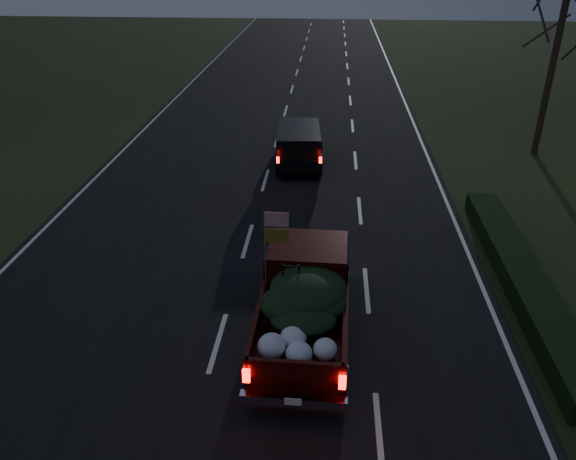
# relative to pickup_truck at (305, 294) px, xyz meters

# --- Properties ---
(ground) EXTENTS (120.00, 120.00, 0.00)m
(ground) POSITION_rel_pickup_truck_xyz_m (-2.01, -0.65, -1.05)
(ground) COLOR black
(ground) RESTS_ON ground
(road_asphalt) EXTENTS (14.00, 120.00, 0.02)m
(road_asphalt) POSITION_rel_pickup_truck_xyz_m (-2.01, -0.65, -1.04)
(road_asphalt) COLOR black
(road_asphalt) RESTS_ON ground
(hedge_row) EXTENTS (1.00, 10.00, 0.60)m
(hedge_row) POSITION_rel_pickup_truck_xyz_m (5.79, 2.35, -0.75)
(hedge_row) COLOR black
(hedge_row) RESTS_ON ground
(bare_tree_far) EXTENTS (3.60, 3.60, 7.00)m
(bare_tree_far) POSITION_rel_pickup_truck_xyz_m (9.49, 13.35, 4.18)
(bare_tree_far) COLOR black
(bare_tree_far) RESTS_ON ground
(pickup_truck) EXTENTS (2.18, 5.39, 2.80)m
(pickup_truck) POSITION_rel_pickup_truck_xyz_m (0.00, 0.00, 0.00)
(pickup_truck) COLOR #370A07
(pickup_truck) RESTS_ON ground
(lead_suv) EXTENTS (2.11, 4.47, 1.25)m
(lead_suv) POSITION_rel_pickup_truck_xyz_m (-0.82, 11.34, -0.10)
(lead_suv) COLOR black
(lead_suv) RESTS_ON ground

